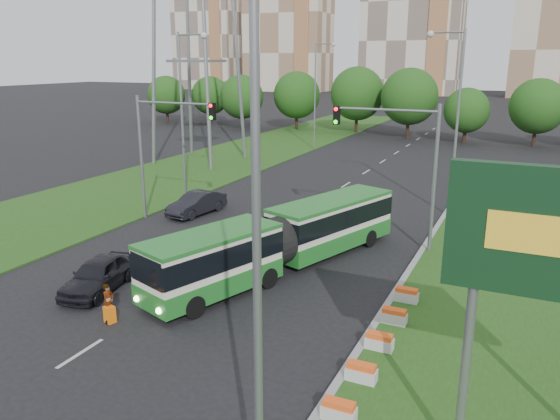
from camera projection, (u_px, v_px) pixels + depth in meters
The scene contains 17 objects.
ground at pixel (236, 303), 23.58m from camera, with size 360.00×360.00×0.00m, color black.
median_kerb at pixel (415, 262), 28.07m from camera, with size 0.30×60.00×0.18m, color gray.
left_verge at pixel (201, 168), 52.73m from camera, with size 12.00×110.00×0.10m, color #214C15.
lane_markings at pixel (329, 195), 42.26m from camera, with size 0.20×100.00×0.01m, color #B1B1AA, non-canonical shape.
flower_planters at pixel (371, 356), 18.54m from camera, with size 1.10×11.50×0.60m, color silver, non-canonical shape.
traffic_mast_median at pixel (405, 154), 28.93m from camera, with size 5.76×0.32×8.00m.
traffic_mast_left at pixel (161, 139), 34.24m from camera, with size 5.76×0.32×8.00m.
street_lamps at pixel (273, 133), 31.93m from camera, with size 36.00×60.00×12.00m, color gray, non-canonical shape.
tree_line at pixel (530, 107), 66.30m from camera, with size 120.00×8.00×9.00m, color #1F4813, non-canonical shape.
apartment_tower_west at pixel (288, 14), 174.62m from camera, with size 26.00×15.00×48.00m, color beige.
apartment_tower_cwest at pixel (414, 2), 157.76m from camera, with size 28.00×15.00×52.00m, color beige.
midrise_west at pixel (209, 35), 188.47m from camera, with size 22.00×14.00×36.00m, color beige.
articulated_bus at pixel (279, 239), 27.10m from camera, with size 2.43×15.57×2.56m.
car_left_near at pixel (98, 275), 24.69m from camera, with size 1.82×4.53×1.54m, color black.
car_left_far at pixel (197, 203), 36.90m from camera, with size 1.60×4.59×1.51m, color black.
pedestrian at pixel (108, 302), 21.86m from camera, with size 0.57×0.38×1.57m, color gray.
shopping_trolley at pixel (110, 315), 21.78m from camera, with size 0.40×0.42×0.69m.
Camera 1 is at (10.90, -18.79, 10.20)m, focal length 35.00 mm.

